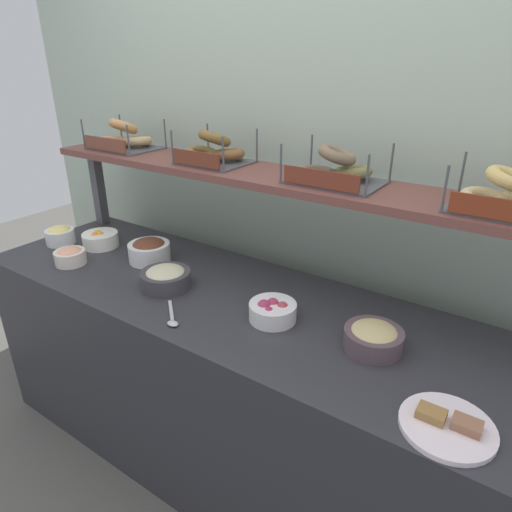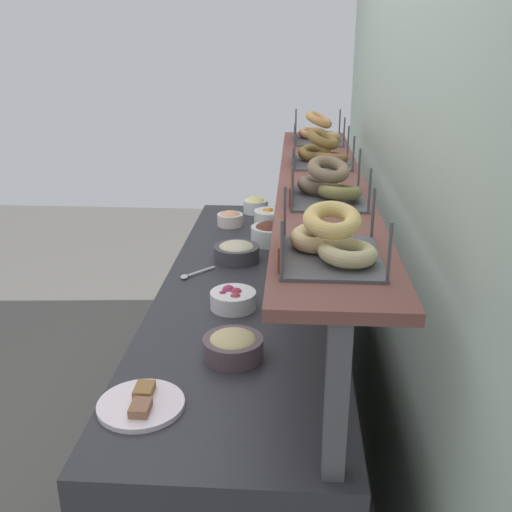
{
  "view_description": "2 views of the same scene",
  "coord_description": "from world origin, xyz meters",
  "px_view_note": "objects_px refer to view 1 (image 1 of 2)",
  "views": [
    {
      "loc": [
        0.94,
        -1.2,
        1.71
      ],
      "look_at": [
        0.07,
        0.07,
        1.01
      ],
      "focal_mm": 31.53,
      "sensor_mm": 36.0,
      "label": 1
    },
    {
      "loc": [
        2.19,
        0.17,
        1.79
      ],
      "look_at": [
        0.17,
        0.04,
        1.03
      ],
      "focal_mm": 41.84,
      "sensor_mm": 36.0,
      "label": 2
    }
  ],
  "objects_px": {
    "bowl_hummus": "(373,337)",
    "bagel_basket_cinnamon_raisin": "(214,152)",
    "bowl_egg_salad": "(60,235)",
    "serving_plate_white": "(447,425)",
    "bowl_fruit_salad": "(100,239)",
    "serving_spoon_near_plate": "(172,318)",
    "bowl_lox_spread": "(70,256)",
    "bowl_chocolate_spread": "(149,250)",
    "bagel_basket_sesame": "(124,139)",
    "bowl_tuna_salad": "(166,277)",
    "bagel_basket_plain": "(505,197)",
    "bowl_beet_salad": "(272,311)",
    "bagel_basket_poppy": "(335,170)"
  },
  "relations": [
    {
      "from": "serving_plate_white",
      "to": "bagel_basket_plain",
      "type": "distance_m",
      "value": 0.67
    },
    {
      "from": "bowl_beet_salad",
      "to": "serving_spoon_near_plate",
      "type": "distance_m",
      "value": 0.35
    },
    {
      "from": "bowl_egg_salad",
      "to": "bowl_fruit_salad",
      "type": "bearing_deg",
      "value": 24.43
    },
    {
      "from": "bowl_egg_salad",
      "to": "serving_plate_white",
      "type": "height_order",
      "value": "bowl_egg_salad"
    },
    {
      "from": "bowl_fruit_salad",
      "to": "bagel_basket_sesame",
      "type": "height_order",
      "value": "bagel_basket_sesame"
    },
    {
      "from": "bagel_basket_cinnamon_raisin",
      "to": "bagel_basket_plain",
      "type": "height_order",
      "value": "bagel_basket_cinnamon_raisin"
    },
    {
      "from": "bowl_lox_spread",
      "to": "bagel_basket_cinnamon_raisin",
      "type": "bearing_deg",
      "value": 42.01
    },
    {
      "from": "bowl_lox_spread",
      "to": "bagel_basket_plain",
      "type": "xyz_separation_m",
      "value": [
        1.59,
        0.42,
        0.44
      ]
    },
    {
      "from": "bowl_lox_spread",
      "to": "bowl_fruit_salad",
      "type": "distance_m",
      "value": 0.21
    },
    {
      "from": "bowl_egg_salad",
      "to": "serving_plate_white",
      "type": "distance_m",
      "value": 1.88
    },
    {
      "from": "bowl_hummus",
      "to": "bowl_beet_salad",
      "type": "xyz_separation_m",
      "value": [
        -0.35,
        -0.04,
        -0.01
      ]
    },
    {
      "from": "bowl_lox_spread",
      "to": "bagel_basket_sesame",
      "type": "relative_size",
      "value": 0.41
    },
    {
      "from": "bowl_hummus",
      "to": "bowl_fruit_salad",
      "type": "distance_m",
      "value": 1.4
    },
    {
      "from": "serving_spoon_near_plate",
      "to": "bagel_basket_poppy",
      "type": "distance_m",
      "value": 0.78
    },
    {
      "from": "bowl_tuna_salad",
      "to": "serving_plate_white",
      "type": "relative_size",
      "value": 0.85
    },
    {
      "from": "bowl_fruit_salad",
      "to": "bowl_egg_salad",
      "type": "bearing_deg",
      "value": -155.57
    },
    {
      "from": "bowl_hummus",
      "to": "bowl_egg_salad",
      "type": "xyz_separation_m",
      "value": [
        -1.59,
        -0.04,
        0.0
      ]
    },
    {
      "from": "serving_spoon_near_plate",
      "to": "bowl_egg_salad",
      "type": "bearing_deg",
      "value": 167.97
    },
    {
      "from": "bagel_basket_cinnamon_raisin",
      "to": "bowl_lox_spread",
      "type": "bearing_deg",
      "value": -137.99
    },
    {
      "from": "bagel_basket_cinnamon_raisin",
      "to": "bagel_basket_plain",
      "type": "bearing_deg",
      "value": -1.1
    },
    {
      "from": "bowl_fruit_salad",
      "to": "serving_plate_white",
      "type": "bearing_deg",
      "value": -9.2
    },
    {
      "from": "bowl_hummus",
      "to": "bagel_basket_cinnamon_raisin",
      "type": "height_order",
      "value": "bagel_basket_cinnamon_raisin"
    },
    {
      "from": "bowl_tuna_salad",
      "to": "bowl_beet_salad",
      "type": "height_order",
      "value": "bowl_tuna_salad"
    },
    {
      "from": "bagel_basket_cinnamon_raisin",
      "to": "bagel_basket_poppy",
      "type": "relative_size",
      "value": 0.84
    },
    {
      "from": "bowl_beet_salad",
      "to": "bagel_basket_plain",
      "type": "bearing_deg",
      "value": 26.53
    },
    {
      "from": "bowl_tuna_salad",
      "to": "bagel_basket_plain",
      "type": "bearing_deg",
      "value": 17.13
    },
    {
      "from": "bowl_lox_spread",
      "to": "bowl_chocolate_spread",
      "type": "height_order",
      "value": "bowl_chocolate_spread"
    },
    {
      "from": "bowl_fruit_salad",
      "to": "bagel_basket_plain",
      "type": "bearing_deg",
      "value": 7.39
    },
    {
      "from": "bowl_lox_spread",
      "to": "bagel_basket_plain",
      "type": "distance_m",
      "value": 1.7
    },
    {
      "from": "bowl_tuna_salad",
      "to": "bagel_basket_plain",
      "type": "distance_m",
      "value": 1.22
    },
    {
      "from": "bowl_lox_spread",
      "to": "bowl_fruit_salad",
      "type": "bearing_deg",
      "value": 104.49
    },
    {
      "from": "bowl_hummus",
      "to": "serving_plate_white",
      "type": "height_order",
      "value": "bowl_hummus"
    },
    {
      "from": "bowl_lox_spread",
      "to": "bowl_hummus",
      "type": "relative_size",
      "value": 0.72
    },
    {
      "from": "bowl_egg_salad",
      "to": "serving_spoon_near_plate",
      "type": "xyz_separation_m",
      "value": [
        0.94,
        -0.2,
        -0.04
      ]
    },
    {
      "from": "serving_plate_white",
      "to": "bagel_basket_sesame",
      "type": "xyz_separation_m",
      "value": [
        -1.7,
        0.51,
        0.47
      ]
    },
    {
      "from": "bowl_beet_salad",
      "to": "bagel_basket_poppy",
      "type": "bearing_deg",
      "value": 80.41
    },
    {
      "from": "bowl_hummus",
      "to": "bagel_basket_poppy",
      "type": "distance_m",
      "value": 0.6
    },
    {
      "from": "bowl_chocolate_spread",
      "to": "bagel_basket_sesame",
      "type": "relative_size",
      "value": 0.56
    },
    {
      "from": "serving_spoon_near_plate",
      "to": "bagel_basket_sesame",
      "type": "xyz_separation_m",
      "value": [
        -0.78,
        0.52,
        0.47
      ]
    },
    {
      "from": "bowl_lox_spread",
      "to": "bowl_hummus",
      "type": "distance_m",
      "value": 1.35
    },
    {
      "from": "bowl_hummus",
      "to": "bowl_tuna_salad",
      "type": "height_order",
      "value": "bowl_tuna_salad"
    },
    {
      "from": "bowl_lox_spread",
      "to": "bagel_basket_cinnamon_raisin",
      "type": "xyz_separation_m",
      "value": [
        0.49,
        0.44,
        0.44
      ]
    },
    {
      "from": "bowl_beet_salad",
      "to": "bowl_egg_salad",
      "type": "distance_m",
      "value": 1.23
    },
    {
      "from": "bowl_hummus",
      "to": "bagel_basket_cinnamon_raisin",
      "type": "distance_m",
      "value": 1.0
    },
    {
      "from": "bowl_chocolate_spread",
      "to": "bagel_basket_cinnamon_raisin",
      "type": "height_order",
      "value": "bagel_basket_cinnamon_raisin"
    },
    {
      "from": "bowl_lox_spread",
      "to": "bagel_basket_plain",
      "type": "height_order",
      "value": "bagel_basket_plain"
    },
    {
      "from": "bowl_egg_salad",
      "to": "bowl_beet_salad",
      "type": "bearing_deg",
      "value": -0.04
    },
    {
      "from": "bowl_hummus",
      "to": "bagel_basket_plain",
      "type": "height_order",
      "value": "bagel_basket_plain"
    },
    {
      "from": "serving_spoon_near_plate",
      "to": "bowl_tuna_salad",
      "type": "bearing_deg",
      "value": 138.91
    },
    {
      "from": "bagel_basket_poppy",
      "to": "bowl_tuna_salad",
      "type": "bearing_deg",
      "value": -146.71
    }
  ]
}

